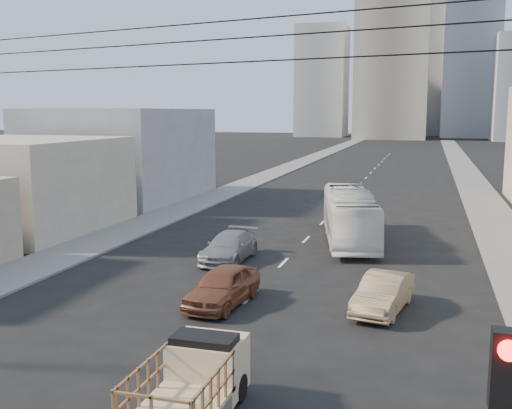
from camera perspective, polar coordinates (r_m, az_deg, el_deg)
The scene contains 15 objects.
sidewalk_left at distance 81.93m, azimuth 2.79°, elevation 3.43°, with size 3.50×180.00×0.12m, color slate.
sidewalk_right at distance 79.90m, azimuth 19.44°, elevation 2.80°, with size 3.50×180.00×0.12m, color slate.
lane_dashes at distance 63.25m, azimuth 9.62°, elevation 1.67°, with size 0.15×104.00×0.01m.
flatbed_pickup at distance 15.83m, azimuth -6.05°, elevation -16.09°, with size 1.95×4.41×1.90m.
city_bus at distance 36.47m, azimuth 8.90°, elevation -1.05°, with size 2.62×11.21×3.12m, color silver.
sedan_brown at distance 24.44m, azimuth -3.20°, elevation -7.76°, with size 1.84×4.57×1.56m, color brown.
sedan_tan at distance 24.21m, azimuth 12.03°, elevation -8.25°, with size 1.53×4.38×1.44m, color #967D58.
sedan_grey at distance 31.55m, azimuth -2.58°, elevation -4.05°, with size 2.03×4.99×1.45m, color gray.
overhead_wires at distance 13.00m, azimuth -17.10°, elevation 13.81°, with size 23.01×5.02×0.72m.
bldg_left_mid at distance 42.58m, azimuth -21.69°, elevation 1.80°, with size 11.00×12.00×6.00m, color #ABA089.
bldg_left_far at distance 55.29m, azimuth -12.64°, elevation 4.73°, with size 12.00×16.00×8.00m, color gray.
high_rise_tower at distance 181.09m, azimuth 12.97°, elevation 15.67°, with size 20.00×20.00×60.00m, color gray.
midrise_ne at distance 195.08m, azimuth 19.73°, elevation 11.93°, with size 16.00×16.00×40.00m, color #93979C.
midrise_nw at distance 192.46m, azimuth 6.33°, elevation 11.53°, with size 15.00×15.00×34.00m, color #93979C.
midrise_back at distance 209.87m, azimuth 16.16°, elevation 12.38°, with size 18.00×18.00×44.00m, color gray.
Camera 1 is at (7.00, -9.38, 7.75)m, focal length 42.00 mm.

